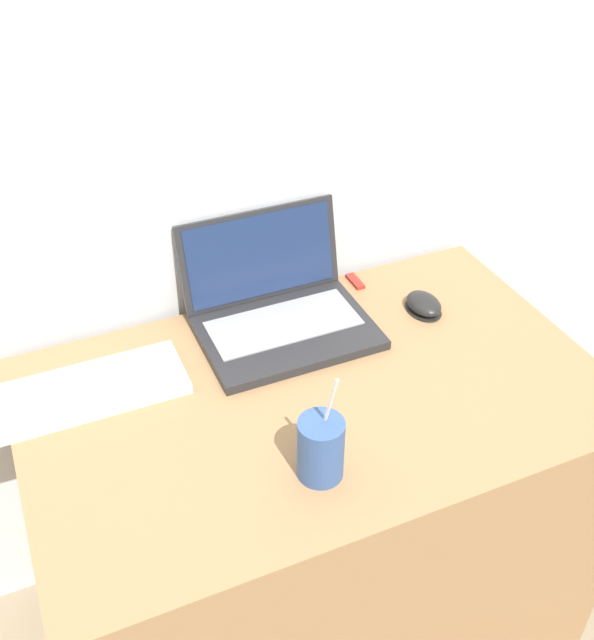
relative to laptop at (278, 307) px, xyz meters
name	(u,v)px	position (x,y,z in m)	size (l,w,h in m)	color
wall_back	(236,55)	(-0.01, 0.15, 0.47)	(7.00, 0.04, 2.50)	silver
desk	(314,516)	(-0.01, -0.22, -0.41)	(1.09, 0.66, 0.73)	#936D47
laptop	(278,307)	(0.00, 0.00, 0.00)	(0.35, 0.29, 0.21)	#232326
drink_cup	(321,448)	(-0.09, -0.41, 0.02)	(0.08, 0.08, 0.23)	#33518C
computer_mouse	(424,305)	(0.30, -0.08, -0.03)	(0.07, 0.10, 0.03)	black
external_keyboard	(79,393)	(-0.42, -0.06, -0.03)	(0.39, 0.15, 0.02)	silver
usb_stick	(355,281)	(0.22, 0.07, -0.04)	(0.02, 0.06, 0.01)	#B2261E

